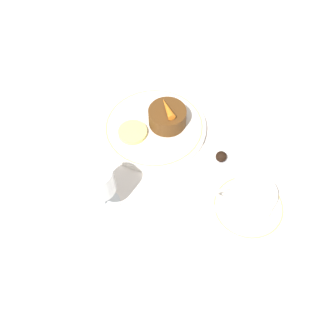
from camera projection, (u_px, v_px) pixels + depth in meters
The scene contains 11 objects.
ground_plane at pixel (166, 143), 0.87m from camera, with size 3.00×3.00×0.00m, color white.
dinner_plate at pixel (154, 127), 0.88m from camera, with size 0.23×0.23×0.01m.
saucer at pixel (248, 207), 0.78m from camera, with size 0.15×0.15×0.01m.
coffee_cup at pixel (251, 200), 0.74m from camera, with size 0.11×0.09×0.06m.
spoon at pixel (225, 199), 0.78m from camera, with size 0.07×0.10×0.00m.
wine_glass at pixel (98, 182), 0.72m from camera, with size 0.07×0.07×0.12m.
fork at pixel (226, 147), 0.86m from camera, with size 0.02×0.20×0.01m.
dessert_cake at pixel (167, 117), 0.86m from camera, with size 0.08×0.08×0.04m.
carrot_garnish at pixel (167, 108), 0.84m from camera, with size 0.04×0.06×0.02m.
pineapple_slice at pixel (133, 132), 0.86m from camera, with size 0.06×0.06×0.01m.
chocolate_truffle at pixel (221, 157), 0.83m from camera, with size 0.02×0.02×0.02m.
Camera 1 is at (-0.11, 0.50, 0.70)m, focal length 42.00 mm.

